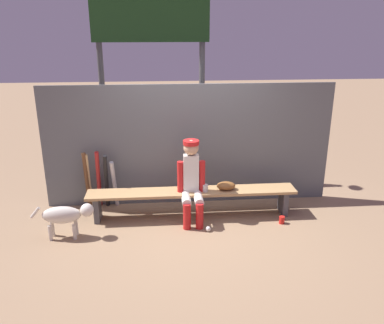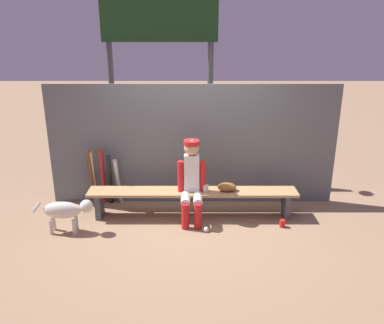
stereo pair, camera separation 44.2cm
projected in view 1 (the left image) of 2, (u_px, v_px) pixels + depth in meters
ground_plane at (192, 216)px, 6.02m from camera, size 30.00×30.00×0.00m
chainlink_fence at (189, 145)px, 6.22m from camera, size 4.52×0.03×1.92m
dugout_bench at (192, 195)px, 5.91m from camera, size 3.11×0.36×0.42m
player_seated at (192, 179)px, 5.71m from camera, size 0.41×0.55×1.20m
baseball_glove at (226, 186)px, 5.90m from camera, size 0.28×0.20×0.12m
bat_aluminum_silver at (114, 184)px, 6.18m from camera, size 0.10×0.25×0.80m
bat_aluminum_black at (106, 181)px, 6.14m from camera, size 0.11×0.27×0.91m
bat_aluminum_red at (99, 179)px, 6.16m from camera, size 0.10×0.21×0.95m
bat_wood_natural at (89, 181)px, 6.16m from camera, size 0.07×0.18×0.91m
bat_wood_dark at (87, 181)px, 6.13m from camera, size 0.08×0.17×0.94m
baseball at (208, 229)px, 5.57m from camera, size 0.07×0.07×0.07m
cup_on_ground at (282, 220)px, 5.79m from camera, size 0.08×0.08×0.11m
cup_on_bench at (205, 188)px, 5.83m from camera, size 0.08×0.08×0.11m
scoreboard at (155, 42)px, 6.72m from camera, size 2.26×0.27×3.51m
dog at (66, 215)px, 5.32m from camera, size 0.84×0.20×0.49m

